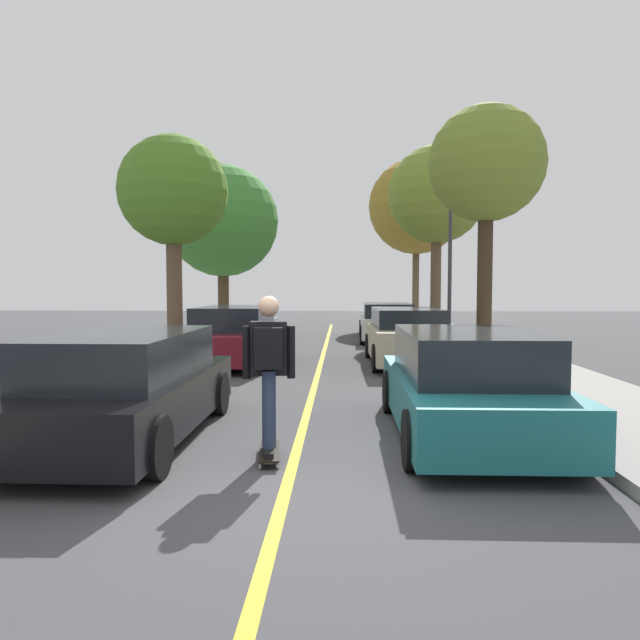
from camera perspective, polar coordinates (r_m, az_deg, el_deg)
The scene contains 15 objects.
ground at distance 6.06m, azimuth -3.06°, elevation -15.20°, with size 80.00×80.00×0.00m, color #424244.
center_line at distance 9.93m, azimuth -0.94°, elevation -7.85°, with size 0.12×39.20×0.01m, color gold.
parked_car_left_nearest at distance 7.71m, azimuth -18.12°, elevation -6.22°, with size 1.82×4.37×1.35m.
parked_car_left_near at distance 14.57m, azimuth -8.34°, elevation -1.55°, with size 1.99×4.27×1.42m.
parked_car_right_nearest at distance 7.75m, azimuth 14.10°, elevation -6.14°, with size 1.92×4.24×1.35m.
parked_car_right_near at distance 14.54m, azimuth 8.46°, elevation -1.60°, with size 1.93×4.18×1.38m.
parked_car_right_far at distance 20.86m, azimuth 6.54°, elevation -0.19°, with size 2.02×4.57×1.33m.
street_tree_left_nearest at distance 17.15m, azimuth -14.10°, elevation 11.92°, with size 3.05×3.05×5.97m.
street_tree_left_near at distance 23.69m, azimuth -9.44°, elevation 9.44°, with size 4.38×4.38×6.54m.
street_tree_right_nearest at distance 15.89m, azimuth 15.89°, elevation 14.23°, with size 2.94×2.94×6.36m.
street_tree_right_near at distance 23.56m, azimuth 11.29°, elevation 11.80°, with size 3.77×3.77×7.22m.
street_tree_right_far at distance 29.71m, azimuth 9.36°, elevation 10.83°, with size 4.69×4.69×8.06m.
streetlamp at distance 18.74m, azimuth 12.56°, elevation 7.92°, with size 0.36×0.24×5.82m.
skateboard at distance 6.69m, azimuth -4.95°, elevation -12.64°, with size 0.31×0.86×0.10m.
skateboarder at distance 6.45m, azimuth -5.00°, elevation -4.23°, with size 0.59×0.71×1.71m.
Camera 1 is at (0.53, -5.72, 1.92)m, focal length 32.89 mm.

